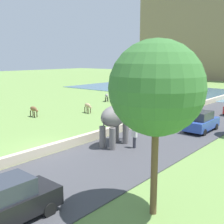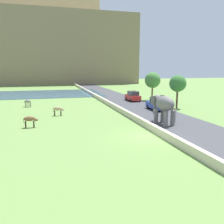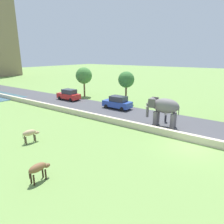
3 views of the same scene
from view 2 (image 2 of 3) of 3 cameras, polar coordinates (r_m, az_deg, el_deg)
ground_plane at (r=20.19m, az=8.69°, el=-6.01°), size 220.00×220.00×0.00m
road_surface at (r=40.21m, az=3.60°, el=2.41°), size 7.00×120.00×0.06m
barrier_wall at (r=37.19m, az=-0.93°, el=2.23°), size 0.40×110.00×0.65m
lake at (r=56.11m, az=-21.54°, el=4.02°), size 36.00×18.00×0.08m
hill_distant at (r=98.44m, az=-14.71°, el=14.47°), size 64.00×28.00×26.00m
fort_on_hill at (r=100.89m, az=-15.43°, el=23.58°), size 37.99×8.00×7.04m
elephant at (r=24.53m, az=12.49°, el=1.68°), size 1.69×3.54×2.99m
person_beside_elephant at (r=25.65m, az=15.09°, el=-0.69°), size 0.36×0.22×1.63m
car_blue at (r=32.97m, az=11.01°, el=1.96°), size 1.80×4.00×1.80m
car_red at (r=41.75m, az=5.13°, el=3.89°), size 1.80×4.00×1.80m
cow_tan at (r=29.33m, az=-13.11°, el=0.71°), size 1.42×0.70×1.15m
cow_grey at (r=37.41m, az=-20.02°, el=2.43°), size 1.24×1.20×1.15m
cow_brown at (r=24.16m, az=-19.49°, el=-1.71°), size 1.40×0.49×1.15m
tree_mid at (r=35.23m, az=15.83°, el=6.69°), size 2.43×2.43×4.83m
tree_far at (r=43.02m, az=9.93°, el=7.69°), size 2.84×2.84×5.11m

